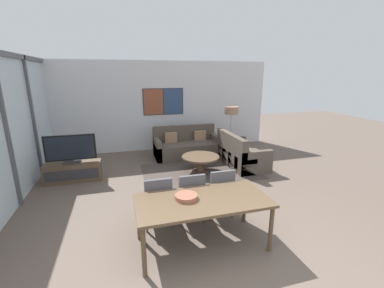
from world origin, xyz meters
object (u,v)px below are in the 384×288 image
(coffee_table, at_px, (201,160))
(dining_table, at_px, (203,204))
(sofa_main, at_px, (186,146))
(dining_chair_left, at_px, (158,198))
(tv_console, at_px, (74,172))
(television, at_px, (71,149))
(dining_chair_centre, at_px, (190,194))
(dining_chair_right, at_px, (219,189))
(fruit_bowl, at_px, (186,196))
(floor_lamp, at_px, (231,113))
(sofa_side, at_px, (240,155))

(coffee_table, bearing_deg, dining_table, -107.32)
(sofa_main, xyz_separation_m, dining_chair_left, (-1.40, -3.51, 0.21))
(sofa_main, distance_m, coffee_table, 1.40)
(tv_console, height_order, television, television)
(dining_table, bearing_deg, television, 125.23)
(dining_chair_centre, xyz_separation_m, dining_chair_right, (0.53, 0.04, 0.00))
(tv_console, height_order, dining_chair_centre, dining_chair_centre)
(sofa_main, xyz_separation_m, dining_table, (-0.86, -4.16, 0.37))
(television, height_order, dining_chair_right, television)
(television, relative_size, fruit_bowl, 3.46)
(dining_chair_left, height_order, fruit_bowl, dining_chair_left)
(dining_table, height_order, floor_lamp, floor_lamp)
(sofa_side, height_order, fruit_bowl, sofa_side)
(tv_console, relative_size, dining_table, 0.66)
(fruit_bowl, bearing_deg, television, 123.13)
(dining_table, xyz_separation_m, dining_chair_left, (-0.53, 0.65, -0.16))
(coffee_table, bearing_deg, tv_console, 174.97)
(sofa_side, relative_size, floor_lamp, 1.09)
(tv_console, xyz_separation_m, sofa_side, (4.16, -0.10, 0.07))
(sofa_side, height_order, dining_chair_left, sofa_side)
(dining_chair_left, bearing_deg, dining_chair_right, 2.40)
(tv_console, height_order, coffee_table, tv_console)
(television, xyz_separation_m, floor_lamp, (4.37, 0.98, 0.51))
(sofa_main, distance_m, fruit_bowl, 4.25)
(dining_table, xyz_separation_m, dining_chair_centre, (0.00, 0.66, -0.16))
(coffee_table, bearing_deg, dining_chair_left, -123.46)
(fruit_bowl, bearing_deg, dining_chair_centre, 69.63)
(tv_console, height_order, fruit_bowl, fruit_bowl)
(fruit_bowl, relative_size, floor_lamp, 0.21)
(sofa_side, bearing_deg, television, 88.66)
(dining_chair_right, bearing_deg, dining_chair_left, -177.60)
(television, height_order, dining_table, television)
(television, bearing_deg, coffee_table, -5.04)
(television, bearing_deg, fruit_bowl, -56.87)
(coffee_table, height_order, fruit_bowl, fruit_bowl)
(dining_table, bearing_deg, sofa_side, 55.29)
(dining_chair_left, distance_m, dining_chair_centre, 0.53)
(sofa_main, distance_m, dining_table, 4.27)
(television, height_order, coffee_table, television)
(sofa_main, xyz_separation_m, floor_lamp, (1.37, -0.16, 0.98))
(television, distance_m, dining_chair_centre, 3.20)
(dining_chair_left, bearing_deg, floor_lamp, 50.52)
(coffee_table, distance_m, floor_lamp, 2.08)
(tv_console, xyz_separation_m, sofa_main, (3.00, 1.14, 0.07))
(tv_console, xyz_separation_m, floor_lamp, (4.37, 0.98, 1.05))
(television, relative_size, dining_chair_left, 1.24)
(television, relative_size, sofa_main, 0.56)
(dining_table, height_order, dining_chair_left, dining_chair_left)
(dining_chair_left, relative_size, dining_chair_right, 1.00)
(sofa_side, distance_m, dining_chair_left, 3.44)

